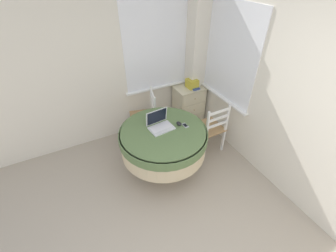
{
  "coord_description": "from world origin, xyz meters",
  "views": [
    {
      "loc": [
        -0.46,
        -0.42,
        2.66
      ],
      "look_at": [
        0.71,
        1.86,
        0.69
      ],
      "focal_mm": 24.0,
      "sensor_mm": 36.0,
      "label": 1
    }
  ],
  "objects_px": {
    "round_dining_table": "(163,140)",
    "dining_chair_near_right_window": "(210,128)",
    "corner_cabinet": "(188,104)",
    "storage_box": "(192,83)",
    "book_on_cabinet": "(193,87)",
    "dining_chair_near_back_window": "(146,116)",
    "computer_mouse": "(179,123)",
    "laptop": "(160,124)",
    "cell_phone": "(185,125)"
  },
  "relations": [
    {
      "from": "dining_chair_near_back_window",
      "to": "storage_box",
      "type": "xyz_separation_m",
      "value": [
        0.94,
        0.05,
        0.38
      ]
    },
    {
      "from": "dining_chair_near_right_window",
      "to": "corner_cabinet",
      "type": "relative_size",
      "value": 1.21
    },
    {
      "from": "computer_mouse",
      "to": "book_on_cabinet",
      "type": "xyz_separation_m",
      "value": [
        0.8,
        0.89,
        -0.04
      ]
    },
    {
      "from": "computer_mouse",
      "to": "dining_chair_near_back_window",
      "type": "bearing_deg",
      "value": 100.82
    },
    {
      "from": "dining_chair_near_back_window",
      "to": "corner_cabinet",
      "type": "distance_m",
      "value": 0.92
    },
    {
      "from": "round_dining_table",
      "to": "dining_chair_near_right_window",
      "type": "bearing_deg",
      "value": 5.16
    },
    {
      "from": "computer_mouse",
      "to": "cell_phone",
      "type": "height_order",
      "value": "computer_mouse"
    },
    {
      "from": "round_dining_table",
      "to": "corner_cabinet",
      "type": "xyz_separation_m",
      "value": [
        1.0,
        0.94,
        -0.23
      ]
    },
    {
      "from": "dining_chair_near_right_window",
      "to": "laptop",
      "type": "bearing_deg",
      "value": 179.57
    },
    {
      "from": "storage_box",
      "to": "computer_mouse",
      "type": "bearing_deg",
      "value": -130.65
    },
    {
      "from": "laptop",
      "to": "cell_phone",
      "type": "bearing_deg",
      "value": -22.08
    },
    {
      "from": "round_dining_table",
      "to": "computer_mouse",
      "type": "height_order",
      "value": "computer_mouse"
    },
    {
      "from": "dining_chair_near_back_window",
      "to": "computer_mouse",
      "type": "bearing_deg",
      "value": -79.18
    },
    {
      "from": "corner_cabinet",
      "to": "book_on_cabinet",
      "type": "height_order",
      "value": "book_on_cabinet"
    },
    {
      "from": "laptop",
      "to": "cell_phone",
      "type": "relative_size",
      "value": 3.26
    },
    {
      "from": "laptop",
      "to": "cell_phone",
      "type": "xyz_separation_m",
      "value": [
        0.33,
        -0.13,
        -0.05
      ]
    },
    {
      "from": "round_dining_table",
      "to": "corner_cabinet",
      "type": "distance_m",
      "value": 1.39
    },
    {
      "from": "dining_chair_near_back_window",
      "to": "corner_cabinet",
      "type": "xyz_separation_m",
      "value": [
        0.91,
        0.07,
        -0.06
      ]
    },
    {
      "from": "round_dining_table",
      "to": "book_on_cabinet",
      "type": "bearing_deg",
      "value": 40.74
    },
    {
      "from": "round_dining_table",
      "to": "computer_mouse",
      "type": "bearing_deg",
      "value": 2.82
    },
    {
      "from": "corner_cabinet",
      "to": "storage_box",
      "type": "xyz_separation_m",
      "value": [
        0.03,
        -0.02,
        0.45
      ]
    },
    {
      "from": "computer_mouse",
      "to": "storage_box",
      "type": "relative_size",
      "value": 0.48
    },
    {
      "from": "corner_cabinet",
      "to": "book_on_cabinet",
      "type": "distance_m",
      "value": 0.39
    },
    {
      "from": "dining_chair_near_right_window",
      "to": "book_on_cabinet",
      "type": "distance_m",
      "value": 0.9
    },
    {
      "from": "round_dining_table",
      "to": "computer_mouse",
      "type": "relative_size",
      "value": 13.03
    },
    {
      "from": "book_on_cabinet",
      "to": "dining_chair_near_back_window",
      "type": "bearing_deg",
      "value": -178.17
    },
    {
      "from": "laptop",
      "to": "computer_mouse",
      "type": "distance_m",
      "value": 0.27
    },
    {
      "from": "round_dining_table",
      "to": "dining_chair_near_right_window",
      "type": "relative_size",
      "value": 1.36
    },
    {
      "from": "laptop",
      "to": "storage_box",
      "type": "distance_m",
      "value": 1.33
    },
    {
      "from": "corner_cabinet",
      "to": "book_on_cabinet",
      "type": "xyz_separation_m",
      "value": [
        0.05,
        -0.04,
        0.38
      ]
    },
    {
      "from": "cell_phone",
      "to": "dining_chair_near_right_window",
      "type": "height_order",
      "value": "dining_chair_near_right_window"
    },
    {
      "from": "dining_chair_near_back_window",
      "to": "storage_box",
      "type": "distance_m",
      "value": 1.02
    },
    {
      "from": "computer_mouse",
      "to": "book_on_cabinet",
      "type": "height_order",
      "value": "computer_mouse"
    },
    {
      "from": "computer_mouse",
      "to": "dining_chair_near_back_window",
      "type": "distance_m",
      "value": 0.95
    },
    {
      "from": "computer_mouse",
      "to": "dining_chair_near_back_window",
      "type": "relative_size",
      "value": 0.1
    },
    {
      "from": "storage_box",
      "to": "book_on_cabinet",
      "type": "relative_size",
      "value": 0.77
    },
    {
      "from": "storage_box",
      "to": "cell_phone",
      "type": "bearing_deg",
      "value": -126.33
    },
    {
      "from": "laptop",
      "to": "storage_box",
      "type": "bearing_deg",
      "value": 38.8
    },
    {
      "from": "laptop",
      "to": "computer_mouse",
      "type": "relative_size",
      "value": 3.73
    },
    {
      "from": "computer_mouse",
      "to": "cell_phone",
      "type": "relative_size",
      "value": 0.87
    },
    {
      "from": "dining_chair_near_right_window",
      "to": "dining_chair_near_back_window",
      "type": "bearing_deg",
      "value": 134.96
    },
    {
      "from": "round_dining_table",
      "to": "dining_chair_near_right_window",
      "type": "height_order",
      "value": "dining_chair_near_right_window"
    },
    {
      "from": "laptop",
      "to": "corner_cabinet",
      "type": "distance_m",
      "value": 1.39
    },
    {
      "from": "round_dining_table",
      "to": "storage_box",
      "type": "height_order",
      "value": "storage_box"
    },
    {
      "from": "computer_mouse",
      "to": "dining_chair_near_right_window",
      "type": "bearing_deg",
      "value": 6.09
    },
    {
      "from": "storage_box",
      "to": "dining_chair_near_right_window",
      "type": "bearing_deg",
      "value": -100.14
    },
    {
      "from": "cell_phone",
      "to": "dining_chair_near_right_window",
      "type": "xyz_separation_m",
      "value": [
        0.56,
        0.13,
        -0.34
      ]
    },
    {
      "from": "corner_cabinet",
      "to": "computer_mouse",
      "type": "bearing_deg",
      "value": -128.78
    },
    {
      "from": "dining_chair_near_right_window",
      "to": "storage_box",
      "type": "xyz_separation_m",
      "value": [
        0.15,
        0.84,
        0.38
      ]
    },
    {
      "from": "corner_cabinet",
      "to": "storage_box",
      "type": "distance_m",
      "value": 0.45
    }
  ]
}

